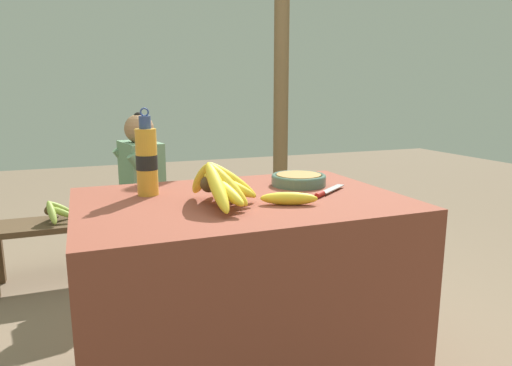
% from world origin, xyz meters
% --- Properties ---
extents(market_counter, '(1.17, 0.81, 0.77)m').
position_xyz_m(market_counter, '(0.00, 0.00, 0.39)').
color(market_counter, brown).
rests_on(market_counter, ground_plane).
extents(banana_bunch_ripe, '(0.22, 0.36, 0.17)m').
position_xyz_m(banana_bunch_ripe, '(-0.10, -0.09, 0.85)').
color(banana_bunch_ripe, '#4C381E').
rests_on(banana_bunch_ripe, market_counter).
extents(serving_bowl, '(0.23, 0.23, 0.05)m').
position_xyz_m(serving_bowl, '(0.30, 0.13, 0.80)').
color(serving_bowl, '#4C6B5B').
rests_on(serving_bowl, market_counter).
extents(water_bottle, '(0.08, 0.08, 0.33)m').
position_xyz_m(water_bottle, '(-0.31, 0.17, 0.91)').
color(water_bottle, gold).
rests_on(water_bottle, market_counter).
extents(loose_banana_front, '(0.20, 0.12, 0.04)m').
position_xyz_m(loose_banana_front, '(0.12, -0.16, 0.80)').
color(loose_banana_front, yellow).
rests_on(loose_banana_front, market_counter).
extents(knife, '(0.20, 0.16, 0.02)m').
position_xyz_m(knife, '(0.32, -0.06, 0.78)').
color(knife, '#BCBCC1').
rests_on(knife, market_counter).
extents(wooden_bench, '(1.85, 0.32, 0.39)m').
position_xyz_m(wooden_bench, '(-0.23, 1.37, 0.33)').
color(wooden_bench, '#4C3823').
rests_on(wooden_bench, ground_plane).
extents(seated_vendor, '(0.44, 0.42, 1.03)m').
position_xyz_m(seated_vendor, '(-0.24, 1.33, 0.59)').
color(seated_vendor, '#473828').
rests_on(seated_vendor, ground_plane).
extents(banana_bunch_green, '(0.19, 0.30, 0.15)m').
position_xyz_m(banana_bunch_green, '(-0.70, 1.36, 0.46)').
color(banana_bunch_green, '#4C381E').
rests_on(banana_bunch_green, wooden_bench).
extents(support_post_far, '(0.11, 0.11, 2.57)m').
position_xyz_m(support_post_far, '(0.93, 1.72, 1.29)').
color(support_post_far, brown).
rests_on(support_post_far, ground_plane).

